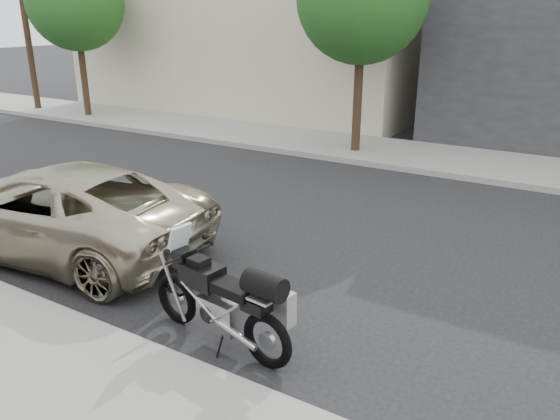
# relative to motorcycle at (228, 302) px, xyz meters

# --- Properties ---
(ground) EXTENTS (120.00, 120.00, 0.00)m
(ground) POSITION_rel_motorcycle_xyz_m (0.58, -3.42, -0.59)
(ground) COLOR black
(ground) RESTS_ON ground
(far_sidewalk) EXTENTS (44.00, 3.00, 0.15)m
(far_sidewalk) POSITION_rel_motorcycle_xyz_m (0.58, -9.92, -0.52)
(far_sidewalk) COLOR gray
(far_sidewalk) RESTS_ON ground
(far_building_cream) EXTENTS (14.00, 11.00, 8.00)m
(far_building_cream) POSITION_rel_motorcycle_xyz_m (9.58, -16.91, 3.41)
(far_building_cream) COLOR beige
(far_building_cream) RESTS_ON ground
(street_tree_right) EXTENTS (3.40, 3.40, 5.70)m
(street_tree_right) POSITION_rel_motorcycle_xyz_m (13.58, -9.42, 3.55)
(street_tree_right) COLOR #332417
(street_tree_right) RESTS_ON far_sidewalk
(utility_pole) EXTENTS (0.24, 0.24, 6.70)m
(utility_pole) POSITION_rel_motorcycle_xyz_m (16.58, -9.42, 2.91)
(utility_pole) COLOR #332417
(utility_pole) RESTS_ON far_sidewalk
(motorcycle) EXTENTS (2.17, 0.70, 1.37)m
(motorcycle) POSITION_rel_motorcycle_xyz_m (0.00, 0.00, 0.00)
(motorcycle) COLOR black
(motorcycle) RESTS_ON ground
(minivan) EXTENTS (5.45, 2.96, 1.45)m
(minivan) POSITION_rel_motorcycle_xyz_m (4.08, -0.82, 0.13)
(minivan) COLOR tan
(minivan) RESTS_ON ground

